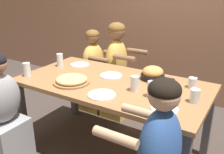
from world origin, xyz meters
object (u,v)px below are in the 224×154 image
diner_near_left (5,118)px  empty_plate_b (80,65)px  drinking_glass_a (60,60)px  empty_plate_d (102,95)px  pizza_board_main (72,80)px  cocktail_glass_blue (192,83)px  empty_plate_c (111,76)px  diner_far_midleft (117,74)px  empty_plate_a (165,109)px  diner_far_left (94,75)px  drinking_glass_d (151,90)px  drinking_glass_f (164,87)px  drinking_glass_c (27,70)px  drinking_glass_e (135,84)px  skillet_bowl (153,74)px  drinking_glass_b (195,97)px

diner_near_left → empty_plate_b: bearing=-8.2°
drinking_glass_a → empty_plate_d: bearing=-26.1°
pizza_board_main → cocktail_glass_blue: size_ratio=2.90×
empty_plate_b → diner_near_left: bearing=-98.2°
empty_plate_c → diner_far_midleft: 0.66m
empty_plate_c → empty_plate_a: bearing=-29.2°
pizza_board_main → drinking_glass_a: (-0.44, 0.33, 0.05)m
diner_far_left → drinking_glass_d: bearing=55.3°
drinking_glass_f → diner_far_midleft: bearing=141.7°
drinking_glass_c → pizza_board_main: bearing=10.2°
drinking_glass_c → drinking_glass_e: (1.10, 0.24, -0.00)m
empty_plate_a → cocktail_glass_blue: (0.06, 0.53, 0.04)m
pizza_board_main → diner_near_left: bearing=-131.2°
pizza_board_main → empty_plate_b: 0.55m
empty_plate_b → empty_plate_d: 0.88m
drinking_glass_d → drinking_glass_f: size_ratio=1.17×
pizza_board_main → drinking_glass_d: drinking_glass_d is taller
diner_far_midleft → cocktail_glass_blue: bearing=67.3°
empty_plate_a → drinking_glass_f: bearing=112.1°
pizza_board_main → drinking_glass_c: 0.52m
empty_plate_a → cocktail_glass_blue: size_ratio=1.72×
empty_plate_d → diner_far_midleft: size_ratio=0.19×
cocktail_glass_blue → drinking_glass_a: bearing=-174.0°
skillet_bowl → drinking_glass_d: size_ratio=2.45×
skillet_bowl → drinking_glass_a: bearing=-171.1°
drinking_glass_d → diner_near_left: (-1.18, -0.58, -0.34)m
drinking_glass_a → drinking_glass_e: drinking_glass_a is taller
drinking_glass_a → drinking_glass_d: drinking_glass_a is taller
drinking_glass_a → diner_far_midleft: size_ratio=0.12×
empty_plate_c → skillet_bowl: bearing=19.6°
empty_plate_a → cocktail_glass_blue: cocktail_glass_blue is taller
drinking_glass_a → drinking_glass_b: 1.55m
empty_plate_b → diner_far_midleft: diner_far_midleft is taller
empty_plate_a → empty_plate_c: same height
drinking_glass_d → diner_near_left: bearing=-153.9°
empty_plate_b → diner_far_left: size_ratio=0.19×
drinking_glass_e → skillet_bowl: bearing=86.1°
drinking_glass_a → drinking_glass_c: drinking_glass_a is taller
drinking_glass_d → pizza_board_main: bearing=-172.2°
drinking_glass_c → drinking_glass_f: bearing=13.5°
pizza_board_main → diner_far_left: diner_far_left is taller
drinking_glass_e → diner_far_left: diner_far_left is taller
empty_plate_c → drinking_glass_f: bearing=-11.5°
empty_plate_c → drinking_glass_d: drinking_glass_d is taller
drinking_glass_f → diner_far_left: (-1.24, 0.69, -0.33)m
diner_far_left → empty_plate_a: bearing=54.3°
cocktail_glass_blue → drinking_glass_b: bearing=-72.2°
empty_plate_c → drinking_glass_b: bearing=-10.6°
empty_plate_c → drinking_glass_b: (0.88, -0.16, 0.04)m
empty_plate_c → cocktail_glass_blue: size_ratio=1.87×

